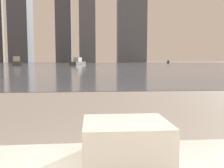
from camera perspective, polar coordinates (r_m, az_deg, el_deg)
name	(u,v)px	position (r m, az deg, el deg)	size (l,w,h in m)	color
towel_stack	(126,140)	(0.79, 3.20, -12.74)	(0.26, 0.22, 0.12)	silver
harbor_water	(91,64)	(61.95, -4.72, 4.59)	(180.00, 110.00, 0.01)	slate
harbor_boat_1	(17,62)	(43.35, -20.97, 4.62)	(2.52, 4.30, 1.53)	#4C4C51
harbor_boat_2	(78,63)	(42.46, -7.86, 4.85)	(2.61, 3.88, 1.38)	#4C4C51
harbor_boat_5	(169,62)	(84.83, 12.81, 4.94)	(1.92, 2.86, 1.02)	#2D2D33
skyline_tower_1	(21,24)	(123.17, -20.13, 12.85)	(8.44, 12.35, 35.02)	#4C515B
skyline_tower_4	(132,23)	(120.78, 4.53, 13.66)	(13.52, 6.15, 36.47)	slate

